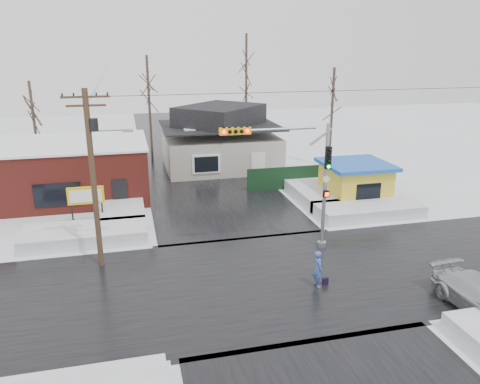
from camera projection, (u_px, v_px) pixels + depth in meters
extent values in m
plane|color=white|center=(270.00, 279.00, 22.74)|extent=(120.00, 120.00, 0.00)
cube|color=black|center=(270.00, 279.00, 22.73)|extent=(10.00, 120.00, 0.02)
cube|color=black|center=(270.00, 279.00, 22.73)|extent=(120.00, 10.00, 0.02)
cube|color=white|center=(85.00, 235.00, 27.07)|extent=(7.00, 3.00, 0.80)
cube|color=white|center=(368.00, 210.00, 31.13)|extent=(7.00, 3.00, 0.80)
cube|color=white|center=(121.00, 205.00, 32.16)|extent=(3.00, 8.00, 0.80)
cube|color=white|center=(311.00, 190.00, 35.32)|extent=(3.00, 8.00, 0.80)
cylinder|color=gray|center=(325.00, 187.00, 25.37)|extent=(0.20, 0.20, 7.00)
cylinder|color=gray|center=(322.00, 244.00, 26.37)|extent=(0.50, 0.50, 0.30)
cylinder|color=gray|center=(273.00, 129.00, 23.70)|extent=(4.60, 0.14, 0.14)
cube|color=gold|center=(235.00, 131.00, 23.24)|extent=(1.60, 0.28, 0.35)
sphere|color=#FF0C0C|center=(224.00, 132.00, 22.96)|extent=(0.20, 0.20, 0.20)
sphere|color=#FF0C0C|center=(248.00, 131.00, 23.23)|extent=(0.20, 0.20, 0.20)
cube|color=black|center=(328.00, 158.00, 24.67)|extent=(0.30, 0.22, 1.20)
sphere|color=#0CE533|center=(329.00, 167.00, 24.67)|extent=(0.18, 0.18, 0.18)
cube|color=black|center=(326.00, 194.00, 25.27)|extent=(0.30, 0.20, 0.35)
cylinder|color=#382619|center=(94.00, 182.00, 22.82)|extent=(0.28, 0.28, 9.00)
cube|color=#382619|center=(85.00, 97.00, 21.59)|extent=(2.20, 0.10, 0.10)
cube|color=#382619|center=(86.00, 106.00, 21.71)|extent=(1.80, 0.10, 0.10)
cylinder|color=black|center=(93.00, 125.00, 22.03)|extent=(0.44, 0.44, 0.60)
cylinder|color=gray|center=(108.00, 130.00, 22.27)|extent=(1.80, 0.08, 0.08)
cube|color=gray|center=(128.00, 131.00, 22.49)|extent=(0.50, 0.22, 0.12)
cube|color=maroon|center=(64.00, 171.00, 34.48)|extent=(12.00, 8.00, 4.00)
cube|color=white|center=(60.00, 144.00, 33.86)|extent=(12.20, 8.20, 0.15)
cube|color=black|center=(58.00, 195.00, 30.93)|extent=(3.00, 0.08, 1.60)
cube|color=black|center=(120.00, 195.00, 31.93)|extent=(1.00, 0.08, 2.20)
cylinder|color=black|center=(72.00, 213.00, 29.03)|extent=(0.10, 0.10, 1.80)
cylinder|color=black|center=(102.00, 211.00, 29.44)|extent=(0.10, 0.10, 1.80)
cube|color=gold|center=(86.00, 195.00, 28.91)|extent=(2.20, 0.18, 1.10)
cube|color=white|center=(86.00, 196.00, 28.80)|extent=(1.90, 0.02, 0.80)
cube|color=#AFA99E|center=(220.00, 151.00, 43.12)|extent=(10.00, 8.00, 3.00)
cube|color=black|center=(220.00, 125.00, 42.40)|extent=(10.40, 8.40, 0.12)
pyramid|color=black|center=(220.00, 115.00, 42.11)|extent=(9.00, 7.00, 1.80)
cube|color=maroon|center=(251.00, 112.00, 43.75)|extent=(0.70, 0.70, 1.40)
cube|color=white|center=(206.00, 164.00, 38.95)|extent=(2.40, 0.12, 1.60)
cube|color=yellow|center=(355.00, 184.00, 33.76)|extent=(4.00, 4.00, 2.60)
cube|color=blue|center=(356.00, 164.00, 33.32)|extent=(4.60, 4.60, 0.25)
cube|color=black|center=(369.00, 192.00, 31.87)|extent=(1.80, 0.06, 1.20)
cube|color=black|center=(296.00, 177.00, 36.90)|extent=(8.00, 0.12, 1.80)
cylinder|color=#332821|center=(150.00, 110.00, 44.42)|extent=(0.24, 0.24, 10.00)
cylinder|color=#332821|center=(246.00, 94.00, 48.23)|extent=(0.24, 0.24, 12.00)
cylinder|color=#332821|center=(332.00, 118.00, 42.62)|extent=(0.24, 0.24, 9.00)
cylinder|color=#332821|center=(35.00, 128.00, 40.61)|extent=(0.24, 0.24, 8.00)
imported|color=#3E58AF|center=(318.00, 269.00, 21.83)|extent=(0.45, 0.67, 1.79)
cube|color=black|center=(325.00, 282.00, 22.16)|extent=(0.29, 0.16, 0.35)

